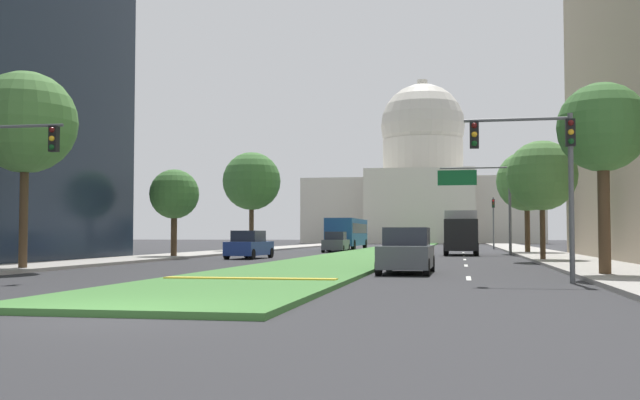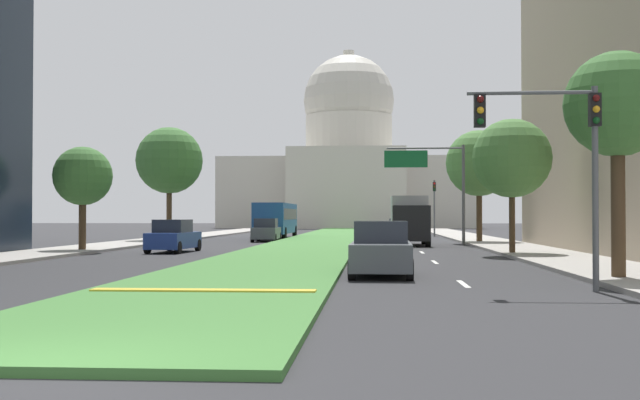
{
  "view_description": "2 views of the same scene",
  "coord_description": "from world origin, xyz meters",
  "px_view_note": "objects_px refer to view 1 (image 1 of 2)",
  "views": [
    {
      "loc": [
        6.26,
        -12.3,
        1.49
      ],
      "look_at": [
        -1.69,
        29.73,
        3.48
      ],
      "focal_mm": 41.49,
      "sensor_mm": 36.0,
      "label": 1
    },
    {
      "loc": [
        4.03,
        -9.03,
        1.92
      ],
      "look_at": [
        1.74,
        24.31,
        2.59
      ],
      "focal_mm": 44.1,
      "sensor_mm": 36.0,
      "label": 2
    }
  ],
  "objects_px": {
    "street_tree_right_mid": "(542,176)",
    "street_tree_right_near": "(603,129)",
    "capitol_building": "(423,187)",
    "street_tree_right_far": "(527,181)",
    "street_tree_left_far": "(252,181)",
    "traffic_light_far_right": "(493,216)",
    "traffic_light_near_right": "(542,159)",
    "street_tree_left_mid": "(174,195)",
    "overhead_guide_sign": "(483,191)",
    "sedan_lead_stopped": "(407,252)",
    "city_bus": "(347,231)",
    "sedan_distant": "(336,243)",
    "box_truck_delivery": "(461,232)",
    "sedan_far_horizon": "(459,242)",
    "street_tree_left_near": "(25,123)",
    "sedan_midblock": "(249,246)"
  },
  "relations": [
    {
      "from": "sedan_midblock",
      "to": "sedan_distant",
      "type": "bearing_deg",
      "value": 81.55
    },
    {
      "from": "capitol_building",
      "to": "street_tree_left_mid",
      "type": "relative_size",
      "value": 7.14
    },
    {
      "from": "street_tree_right_near",
      "to": "street_tree_right_mid",
      "type": "distance_m",
      "value": 15.1
    },
    {
      "from": "overhead_guide_sign",
      "to": "street_tree_left_far",
      "type": "xyz_separation_m",
      "value": [
        -18.99,
        5.94,
        1.36
      ]
    },
    {
      "from": "capitol_building",
      "to": "overhead_guide_sign",
      "type": "relative_size",
      "value": 6.11
    },
    {
      "from": "capitol_building",
      "to": "street_tree_right_far",
      "type": "xyz_separation_m",
      "value": [
        11.36,
        -71.2,
        -4.24
      ]
    },
    {
      "from": "overhead_guide_sign",
      "to": "street_tree_right_mid",
      "type": "relative_size",
      "value": 0.98
    },
    {
      "from": "street_tree_right_far",
      "to": "sedan_distant",
      "type": "bearing_deg",
      "value": 171.02
    },
    {
      "from": "traffic_light_near_right",
      "to": "city_bus",
      "type": "xyz_separation_m",
      "value": [
        -13.03,
        46.02,
        -2.03
      ]
    },
    {
      "from": "street_tree_left_near",
      "to": "city_bus",
      "type": "xyz_separation_m",
      "value": [
        6.77,
        42.48,
        -4.24
      ]
    },
    {
      "from": "capitol_building",
      "to": "sedan_distant",
      "type": "height_order",
      "value": "capitol_building"
    },
    {
      "from": "street_tree_right_mid",
      "to": "street_tree_right_near",
      "type": "bearing_deg",
      "value": -88.37
    },
    {
      "from": "street_tree_left_far",
      "to": "traffic_light_far_right",
      "type": "bearing_deg",
      "value": 37.4
    },
    {
      "from": "street_tree_left_near",
      "to": "street_tree_left_mid",
      "type": "height_order",
      "value": "street_tree_left_near"
    },
    {
      "from": "traffic_light_near_right",
      "to": "street_tree_right_mid",
      "type": "xyz_separation_m",
      "value": [
        1.92,
        18.22,
        0.89
      ]
    },
    {
      "from": "capitol_building",
      "to": "sedan_lead_stopped",
      "type": "bearing_deg",
      "value": -87.59
    },
    {
      "from": "overhead_guide_sign",
      "to": "sedan_distant",
      "type": "distance_m",
      "value": 14.05
    },
    {
      "from": "street_tree_left_far",
      "to": "street_tree_left_near",
      "type": "bearing_deg",
      "value": -89.95
    },
    {
      "from": "capitol_building",
      "to": "street_tree_right_mid",
      "type": "distance_m",
      "value": 88.79
    },
    {
      "from": "street_tree_left_mid",
      "to": "street_tree_left_far",
      "type": "height_order",
      "value": "street_tree_left_far"
    },
    {
      "from": "traffic_light_far_right",
      "to": "street_tree_right_mid",
      "type": "bearing_deg",
      "value": -88.2
    },
    {
      "from": "sedan_lead_stopped",
      "to": "street_tree_right_near",
      "type": "bearing_deg",
      "value": -14.47
    },
    {
      "from": "box_truck_delivery",
      "to": "capitol_building",
      "type": "bearing_deg",
      "value": 94.83
    },
    {
      "from": "capitol_building",
      "to": "traffic_light_near_right",
      "type": "height_order",
      "value": "capitol_building"
    },
    {
      "from": "capitol_building",
      "to": "street_tree_left_far",
      "type": "xyz_separation_m",
      "value": [
        -11.06,
        -69.37,
        -3.81
      ]
    },
    {
      "from": "traffic_light_near_right",
      "to": "overhead_guide_sign",
      "type": "distance_m",
      "value": 30.92
    },
    {
      "from": "street_tree_right_near",
      "to": "sedan_lead_stopped",
      "type": "xyz_separation_m",
      "value": [
        -6.86,
        1.77,
        -4.29
      ]
    },
    {
      "from": "street_tree_right_near",
      "to": "street_tree_right_mid",
      "type": "height_order",
      "value": "street_tree_right_near"
    },
    {
      "from": "street_tree_left_far",
      "to": "street_tree_left_mid",
      "type": "bearing_deg",
      "value": -90.71
    },
    {
      "from": "street_tree_right_near",
      "to": "sedan_distant",
      "type": "height_order",
      "value": "street_tree_right_near"
    },
    {
      "from": "sedan_far_horizon",
      "to": "city_bus",
      "type": "distance_m",
      "value": 10.55
    },
    {
      "from": "sedan_midblock",
      "to": "box_truck_delivery",
      "type": "relative_size",
      "value": 0.71
    },
    {
      "from": "sedan_distant",
      "to": "street_tree_left_near",
      "type": "bearing_deg",
      "value": -101.87
    },
    {
      "from": "traffic_light_far_right",
      "to": "capitol_building",
      "type": "bearing_deg",
      "value": 100.17
    },
    {
      "from": "traffic_light_far_right",
      "to": "city_bus",
      "type": "height_order",
      "value": "traffic_light_far_right"
    },
    {
      "from": "street_tree_left_mid",
      "to": "street_tree_left_far",
      "type": "bearing_deg",
      "value": 89.29
    },
    {
      "from": "street_tree_left_mid",
      "to": "sedan_far_horizon",
      "type": "distance_m",
      "value": 32.08
    },
    {
      "from": "traffic_light_far_right",
      "to": "sedan_far_horizon",
      "type": "height_order",
      "value": "traffic_light_far_right"
    },
    {
      "from": "capitol_building",
      "to": "street_tree_left_far",
      "type": "distance_m",
      "value": 70.35
    },
    {
      "from": "traffic_light_far_right",
      "to": "street_tree_left_far",
      "type": "distance_m",
      "value": 26.16
    },
    {
      "from": "street_tree_left_near",
      "to": "street_tree_left_mid",
      "type": "bearing_deg",
      "value": 90.83
    },
    {
      "from": "sedan_distant",
      "to": "box_truck_delivery",
      "type": "height_order",
      "value": "box_truck_delivery"
    },
    {
      "from": "street_tree_right_far",
      "to": "city_bus",
      "type": "height_order",
      "value": "street_tree_right_far"
    },
    {
      "from": "traffic_light_near_right",
      "to": "street_tree_left_far",
      "type": "height_order",
      "value": "street_tree_left_far"
    },
    {
      "from": "overhead_guide_sign",
      "to": "sedan_far_horizon",
      "type": "xyz_separation_m",
      "value": [
        -1.71,
        15.91,
        -3.84
      ]
    },
    {
      "from": "street_tree_right_far",
      "to": "box_truck_delivery",
      "type": "xyz_separation_m",
      "value": [
        -5.01,
        -3.85,
        -3.88
      ]
    },
    {
      "from": "sedan_far_horizon",
      "to": "city_bus",
      "type": "xyz_separation_m",
      "value": [
        -10.48,
        -0.79,
        0.98
      ]
    },
    {
      "from": "street_tree_left_mid",
      "to": "overhead_guide_sign",
      "type": "bearing_deg",
      "value": 29.34
    },
    {
      "from": "sedan_lead_stopped",
      "to": "sedan_far_horizon",
      "type": "distance_m",
      "value": 41.95
    },
    {
      "from": "street_tree_left_mid",
      "to": "street_tree_left_far",
      "type": "relative_size",
      "value": 0.66
    }
  ]
}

